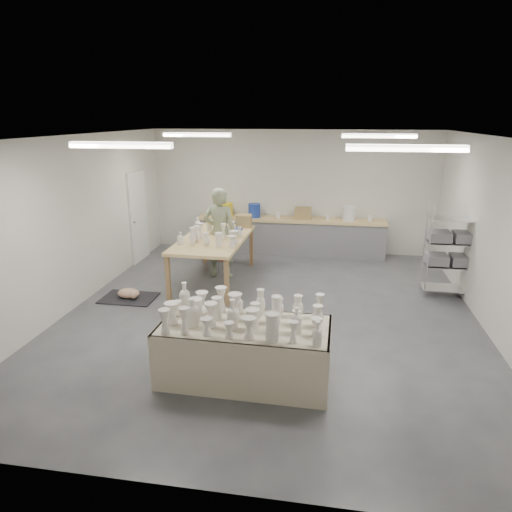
% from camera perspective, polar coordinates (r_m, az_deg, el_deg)
% --- Properties ---
extents(room, '(8.00, 8.02, 3.00)m').
position_cam_1_polar(room, '(7.52, 1.19, 7.54)').
color(room, '#424449').
rests_on(room, ground).
extents(back_counter, '(4.60, 0.60, 1.24)m').
position_cam_1_polar(back_counter, '(11.34, 4.24, 2.66)').
color(back_counter, tan).
rests_on(back_counter, ground).
extents(wire_shelf, '(0.88, 0.48, 1.80)m').
position_cam_1_polar(wire_shelf, '(9.26, 23.10, 0.76)').
color(wire_shelf, silver).
rests_on(wire_shelf, ground).
extents(drying_table, '(2.20, 1.08, 1.14)m').
position_cam_1_polar(drying_table, '(6.01, -1.56, -11.39)').
color(drying_table, olive).
rests_on(drying_table, ground).
extents(work_table, '(1.29, 2.52, 1.29)m').
position_cam_1_polar(work_table, '(9.35, -4.96, 2.33)').
color(work_table, tan).
rests_on(work_table, ground).
extents(rug, '(1.00, 0.70, 0.02)m').
position_cam_1_polar(rug, '(8.99, -15.59, -5.06)').
color(rug, black).
rests_on(rug, ground).
extents(cat, '(0.50, 0.43, 0.18)m').
position_cam_1_polar(cat, '(8.93, -15.56, -4.51)').
color(cat, white).
rests_on(cat, rug).
extents(potter, '(0.71, 0.47, 1.91)m').
position_cam_1_polar(potter, '(9.59, -4.53, 2.89)').
color(potter, gray).
rests_on(potter, ground).
extents(red_stool, '(0.40, 0.40, 0.35)m').
position_cam_1_polar(red_stool, '(10.02, -4.07, -0.31)').
color(red_stool, '#B41C19').
rests_on(red_stool, ground).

